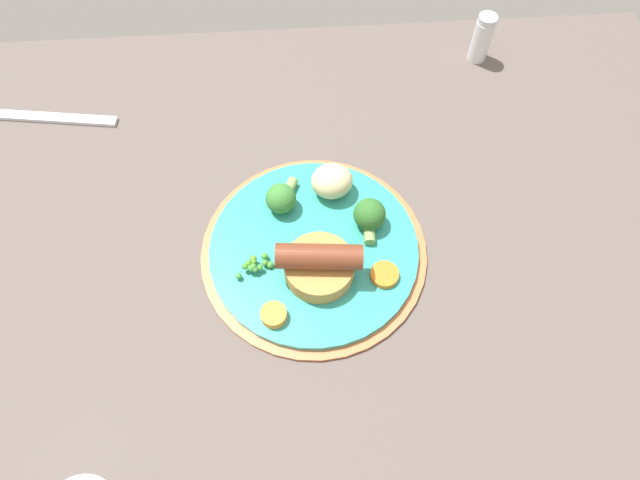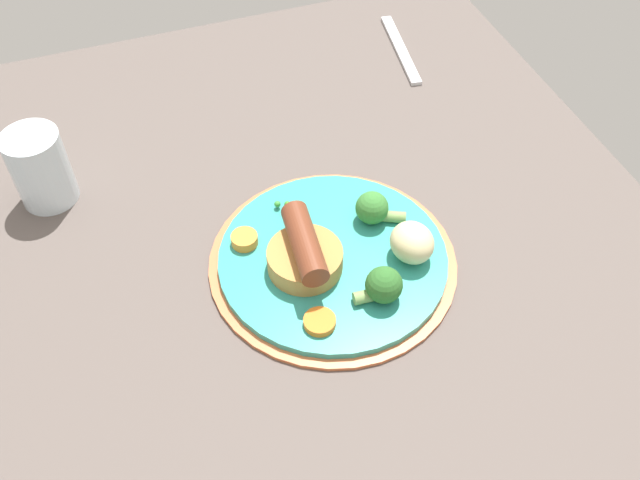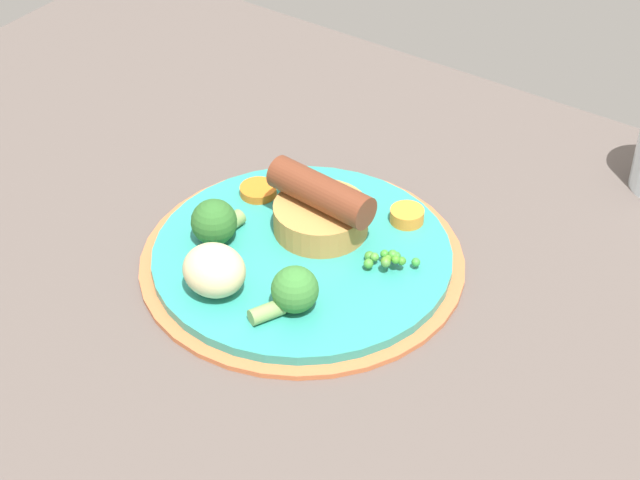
{
  "view_description": "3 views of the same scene",
  "coord_description": "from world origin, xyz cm",
  "views": [
    {
      "loc": [
        -2.9,
        -36.0,
        67.43
      ],
      "look_at": [
        -0.53,
        -1.7,
        6.09
      ],
      "focal_mm": 32.0,
      "sensor_mm": 36.0,
      "label": 1
    },
    {
      "loc": [
        47.31,
        -20.78,
        67.46
      ],
      "look_at": [
        -1.67,
        -3.2,
        7.35
      ],
      "focal_mm": 40.0,
      "sensor_mm": 36.0,
      "label": 2
    },
    {
      "loc": [
        -44.15,
        57.23,
        63.55
      ],
      "look_at": [
        -2.96,
        -2.14,
        6.15
      ],
      "focal_mm": 60.0,
      "sensor_mm": 36.0,
      "label": 3
    }
  ],
  "objects": [
    {
      "name": "dining_table",
      "position": [
        0.0,
        0.0,
        1.5
      ],
      "size": [
        110.0,
        80.0,
        3.0
      ],
      "primitive_type": "cube",
      "color": "#564C47",
      "rests_on": "ground"
    },
    {
      "name": "dinner_plate",
      "position": [
        -1.32,
        -1.75,
        3.57
      ],
      "size": [
        28.77,
        28.77,
        1.4
      ],
      "color": "#CC6B3D",
      "rests_on": "dining_table"
    },
    {
      "name": "sausage_pudding",
      "position": [
        -0.87,
        -5.28,
        6.66
      ],
      "size": [
        10.4,
        8.54,
        5.67
      ],
      "rotation": [
        0.0,
        0.0,
        3.05
      ],
      "color": "#BC8442",
      "rests_on": "dinner_plate"
    },
    {
      "name": "pea_pile",
      "position": [
        -8.62,
        -4.15,
        5.36
      ],
      "size": [
        4.68,
        3.32,
        1.64
      ],
      "color": "#4E8F28",
      "rests_on": "dinner_plate"
    },
    {
      "name": "broccoli_floret_near",
      "position": [
        -5.04,
        4.77,
        6.26
      ],
      "size": [
        4.34,
        5.97,
        3.94
      ],
      "rotation": [
        0.0,
        0.0,
        4.27
      ],
      "color": "#387A33",
      "rests_on": "dinner_plate"
    },
    {
      "name": "broccoli_floret_far",
      "position": [
        5.93,
        1.24,
        6.38
      ],
      "size": [
        4.11,
        5.44,
        4.11
      ],
      "rotation": [
        0.0,
        0.0,
        1.5
      ],
      "color": "#2D6628",
      "rests_on": "dinner_plate"
    },
    {
      "name": "potato_chunk_0",
      "position": [
        1.6,
        6.65,
        6.62
      ],
      "size": [
        5.85,
        5.33,
        4.44
      ],
      "primitive_type": "ellipsoid",
      "rotation": [
        0.0,
        0.0,
        4.8
      ],
      "color": "beige",
      "rests_on": "dinner_plate"
    },
    {
      "name": "carrot_slice_1",
      "position": [
        7.03,
        -6.37,
        4.81
      ],
      "size": [
        3.55,
        3.55,
        0.83
      ],
      "primitive_type": "cylinder",
      "rotation": [
        0.0,
        0.0,
        1.59
      ],
      "color": "orange",
      "rests_on": "dinner_plate"
    },
    {
      "name": "carrot_slice_3",
      "position": [
        -6.6,
        -10.75,
        5.03
      ],
      "size": [
        3.96,
        3.96,
        1.25
      ],
      "primitive_type": "cylinder",
      "rotation": [
        0.0,
        0.0,
        5.05
      ],
      "color": "orange",
      "rests_on": "dinner_plate"
    },
    {
      "name": "fork",
      "position": [
        -37.65,
        23.01,
        3.3
      ],
      "size": [
        18.04,
        4.25,
        0.6
      ],
      "primitive_type": "cube",
      "rotation": [
        0.0,
        0.0,
        -0.15
      ],
      "color": "silver",
      "rests_on": "dining_table"
    },
    {
      "name": "salt_shaker",
      "position": [
        26.48,
        31.31,
        6.88
      ],
      "size": [
        2.94,
        2.94,
        7.85
      ],
      "color": "silver",
      "rests_on": "dining_table"
    }
  ]
}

